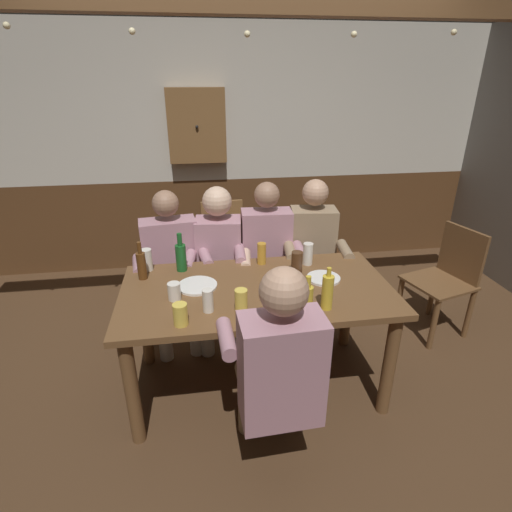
# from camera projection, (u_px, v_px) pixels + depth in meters

# --- Properties ---
(ground_plane) EXTENTS (6.43, 6.43, 0.00)m
(ground_plane) POSITION_uv_depth(u_px,v_px,m) (261.00, 401.00, 2.67)
(ground_plane) COLOR #4C331E
(back_wall_upper) EXTENTS (5.36, 0.12, 1.48)m
(back_wall_upper) POSITION_uv_depth(u_px,v_px,m) (225.00, 105.00, 4.02)
(back_wall_upper) COLOR beige
(back_wall_wainscot) EXTENTS (5.36, 0.12, 0.95)m
(back_wall_wainscot) POSITION_uv_depth(u_px,v_px,m) (229.00, 220.00, 4.52)
(back_wall_wainscot) COLOR brown
(back_wall_wainscot) RESTS_ON ground_plane
(dining_table) EXTENTS (1.68, 0.88, 0.76)m
(dining_table) POSITION_uv_depth(u_px,v_px,m) (257.00, 303.00, 2.56)
(dining_table) COLOR brown
(dining_table) RESTS_ON ground_plane
(person_0) EXTENTS (0.59, 0.54, 1.21)m
(person_0) POSITION_uv_depth(u_px,v_px,m) (172.00, 263.00, 3.07)
(person_0) COLOR #B78493
(person_0) RESTS_ON ground_plane
(person_1) EXTENTS (0.51, 0.56, 1.22)m
(person_1) POSITION_uv_depth(u_px,v_px,m) (219.00, 259.00, 3.12)
(person_1) COLOR #B78493
(person_1) RESTS_ON ground_plane
(person_2) EXTENTS (0.54, 0.52, 1.24)m
(person_2) POSITION_uv_depth(u_px,v_px,m) (267.00, 255.00, 3.17)
(person_2) COLOR #B78493
(person_2) RESTS_ON ground_plane
(person_3) EXTENTS (0.53, 0.56, 1.24)m
(person_3) POSITION_uv_depth(u_px,v_px,m) (313.00, 251.00, 3.23)
(person_3) COLOR #997F60
(person_3) RESTS_ON ground_plane
(person_4) EXTENTS (0.53, 0.54, 1.25)m
(person_4) POSITION_uv_depth(u_px,v_px,m) (277.00, 368.00, 1.94)
(person_4) COLOR #B78493
(person_4) RESTS_ON ground_plane
(chair_empty_near_right) EXTENTS (0.54, 0.54, 0.88)m
(chair_empty_near_right) POSITION_uv_depth(u_px,v_px,m) (446.00, 278.00, 3.25)
(chair_empty_near_right) COLOR brown
(chair_empty_near_right) RESTS_ON ground_plane
(chair_empty_near_left) EXTENTS (0.47, 0.47, 0.88)m
(chair_empty_near_left) POSITION_uv_depth(u_px,v_px,m) (225.00, 245.00, 3.87)
(chair_empty_near_left) COLOR brown
(chair_empty_near_left) RESTS_ON ground_plane
(table_candle) EXTENTS (0.04, 0.04, 0.08)m
(table_candle) POSITION_uv_depth(u_px,v_px,m) (277.00, 276.00, 2.57)
(table_candle) COLOR #F9E08C
(table_candle) RESTS_ON dining_table
(plate_0) EXTENTS (0.22, 0.22, 0.01)m
(plate_0) POSITION_uv_depth(u_px,v_px,m) (323.00, 278.00, 2.61)
(plate_0) COLOR white
(plate_0) RESTS_ON dining_table
(plate_1) EXTENTS (0.25, 0.25, 0.01)m
(plate_1) POSITION_uv_depth(u_px,v_px,m) (197.00, 286.00, 2.52)
(plate_1) COLOR white
(plate_1) RESTS_ON dining_table
(bottle_0) EXTENTS (0.07, 0.07, 0.27)m
(bottle_0) POSITION_uv_depth(u_px,v_px,m) (181.00, 256.00, 2.69)
(bottle_0) COLOR #195923
(bottle_0) RESTS_ON dining_table
(bottle_1) EXTENTS (0.06, 0.06, 0.26)m
(bottle_1) POSITION_uv_depth(u_px,v_px,m) (327.00, 292.00, 2.25)
(bottle_1) COLOR gold
(bottle_1) RESTS_ON dining_table
(bottle_2) EXTENTS (0.06, 0.06, 0.26)m
(bottle_2) POSITION_uv_depth(u_px,v_px,m) (307.00, 301.00, 2.16)
(bottle_2) COLOR gold
(bottle_2) RESTS_ON dining_table
(bottle_3) EXTENTS (0.06, 0.06, 0.26)m
(bottle_3) POSITION_uv_depth(u_px,v_px,m) (141.00, 264.00, 2.59)
(bottle_3) COLOR #593314
(bottle_3) RESTS_ON dining_table
(pint_glass_0) EXTENTS (0.08, 0.08, 0.12)m
(pint_glass_0) POSITION_uv_depth(u_px,v_px,m) (180.00, 314.00, 2.12)
(pint_glass_0) COLOR #E5C64C
(pint_glass_0) RESTS_ON dining_table
(pint_glass_1) EXTENTS (0.07, 0.07, 0.15)m
(pint_glass_1) POSITION_uv_depth(u_px,v_px,m) (308.00, 254.00, 2.79)
(pint_glass_1) COLOR white
(pint_glass_1) RESTS_ON dining_table
(pint_glass_2) EXTENTS (0.07, 0.07, 0.15)m
(pint_glass_2) POSITION_uv_depth(u_px,v_px,m) (147.00, 260.00, 2.71)
(pint_glass_2) COLOR white
(pint_glass_2) RESTS_ON dining_table
(pint_glass_3) EXTENTS (0.06, 0.06, 0.13)m
(pint_glass_3) POSITION_uv_depth(u_px,v_px,m) (208.00, 301.00, 2.24)
(pint_glass_3) COLOR white
(pint_glass_3) RESTS_ON dining_table
(pint_glass_4) EXTENTS (0.06, 0.06, 0.15)m
(pint_glass_4) POSITION_uv_depth(u_px,v_px,m) (262.00, 253.00, 2.80)
(pint_glass_4) COLOR gold
(pint_glass_4) RESTS_ON dining_table
(pint_glass_5) EXTENTS (0.07, 0.07, 0.15)m
(pint_glass_5) POSITION_uv_depth(u_px,v_px,m) (297.00, 263.00, 2.67)
(pint_glass_5) COLOR #4C2D19
(pint_glass_5) RESTS_ON dining_table
(pint_glass_6) EXTENTS (0.08, 0.08, 0.11)m
(pint_glass_6) POSITION_uv_depth(u_px,v_px,m) (174.00, 291.00, 2.36)
(pint_glass_6) COLOR white
(pint_glass_6) RESTS_ON dining_table
(pint_glass_7) EXTENTS (0.07, 0.07, 0.14)m
(pint_glass_7) POSITION_uv_depth(u_px,v_px,m) (241.00, 301.00, 2.23)
(pint_glass_7) COLOR #E5C64C
(pint_glass_7) RESTS_ON dining_table
(wall_dart_cabinet) EXTENTS (0.56, 0.15, 0.70)m
(wall_dart_cabinet) POSITION_uv_depth(u_px,v_px,m) (197.00, 126.00, 3.94)
(wall_dart_cabinet) COLOR brown
(string_lights) EXTENTS (3.79, 0.04, 0.09)m
(string_lights) POSITION_uv_depth(u_px,v_px,m) (247.00, 29.00, 2.25)
(string_lights) COLOR #F9EAB2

